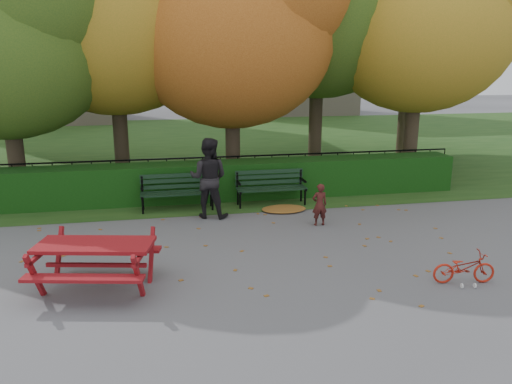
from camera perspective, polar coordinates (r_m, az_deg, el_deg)
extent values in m
plane|color=slate|center=(9.39, 0.14, -7.76)|extent=(90.00, 90.00, 0.00)
plane|color=#1A3D14|center=(22.87, -6.84, 5.40)|extent=(90.00, 90.00, 0.00)
cube|color=tan|center=(37.88, 3.82, 18.09)|extent=(9.00, 6.00, 12.00)
cube|color=black|center=(13.49, -3.64, 1.33)|extent=(13.00, 0.90, 1.00)
cube|color=black|center=(14.35, -4.04, 0.41)|extent=(14.00, 0.04, 0.04)
cube|color=black|center=(14.16, -4.11, 4.02)|extent=(14.00, 0.04, 0.04)
cylinder|color=black|center=(14.21, -16.16, 1.46)|extent=(0.03, 0.03, 1.00)
cylinder|color=black|center=(14.26, -4.07, 2.04)|extent=(0.03, 0.03, 1.00)
cylinder|color=black|center=(14.92, 7.44, 2.51)|extent=(0.03, 0.03, 1.00)
cylinder|color=black|center=(16.37, 19.15, 2.89)|extent=(0.03, 0.03, 1.00)
cylinder|color=#33251C|center=(14.98, -25.81, 4.40)|extent=(0.44, 0.44, 2.62)
ellipsoid|color=#30541A|center=(14.83, -27.03, 15.15)|extent=(5.60, 5.60, 5.04)
cylinder|color=#33251C|center=(15.69, -15.22, 6.69)|extent=(0.44, 0.44, 3.15)
ellipsoid|color=olive|center=(15.63, -16.08, 19.04)|extent=(6.40, 6.40, 5.76)
cylinder|color=#33251C|center=(15.04, -2.67, 6.20)|extent=(0.44, 0.44, 2.80)
ellipsoid|color=#9A4512|center=(14.92, -2.81, 17.68)|extent=(6.00, 6.00, 5.40)
cylinder|color=#33251C|center=(16.95, 6.82, 8.23)|extent=(0.44, 0.44, 3.50)
ellipsoid|color=#30541A|center=(16.97, 7.22, 20.92)|extent=(6.80, 6.80, 6.12)
cylinder|color=#33251C|center=(16.67, 17.33, 6.67)|extent=(0.44, 0.44, 2.97)
ellipsoid|color=olive|center=(16.58, 18.18, 17.64)|extent=(5.80, 5.80, 5.22)
cylinder|color=#33251C|center=(21.01, 16.54, 8.44)|extent=(0.44, 0.44, 3.15)
ellipsoid|color=#30541A|center=(20.97, 17.22, 17.64)|extent=(6.00, 6.00, 5.40)
cube|color=black|center=(12.35, -8.94, -0.33)|extent=(1.80, 0.12, 0.04)
cube|color=black|center=(12.52, -8.98, -0.13)|extent=(1.80, 0.12, 0.04)
cube|color=black|center=(12.70, -9.02, 0.07)|extent=(1.80, 0.12, 0.04)
cube|color=black|center=(12.76, -9.06, 0.65)|extent=(1.80, 0.05, 0.10)
cube|color=black|center=(12.72, -9.08, 1.31)|extent=(1.80, 0.05, 0.10)
cube|color=black|center=(12.69, -9.10, 1.88)|extent=(1.80, 0.05, 0.10)
cube|color=black|center=(12.53, -12.86, -0.40)|extent=(0.05, 0.55, 0.06)
cube|color=black|center=(12.74, -12.89, 0.88)|extent=(0.05, 0.05, 0.41)
cylinder|color=black|center=(12.40, -12.83, -1.50)|extent=(0.05, 0.05, 0.44)
cylinder|color=black|center=(12.75, -12.80, -1.07)|extent=(0.05, 0.05, 0.44)
cube|color=black|center=(12.50, -12.91, 0.51)|extent=(0.05, 0.45, 0.04)
cube|color=black|center=(12.58, -5.11, -0.02)|extent=(0.05, 0.55, 0.06)
cube|color=black|center=(12.79, -5.27, 1.25)|extent=(0.05, 0.05, 0.41)
cylinder|color=black|center=(12.46, -5.00, -1.12)|extent=(0.05, 0.05, 0.44)
cylinder|color=black|center=(12.81, -5.18, -0.69)|extent=(0.05, 0.05, 0.44)
cube|color=black|center=(12.56, -5.14, 0.88)|extent=(0.05, 0.45, 0.04)
cube|color=black|center=(12.66, 1.96, 0.21)|extent=(1.80, 0.12, 0.04)
cube|color=black|center=(12.83, 1.78, 0.40)|extent=(1.80, 0.12, 0.04)
cube|color=black|center=(13.00, 1.60, 0.59)|extent=(1.80, 0.12, 0.04)
cube|color=black|center=(13.06, 1.52, 1.15)|extent=(1.80, 0.05, 0.10)
cube|color=black|center=(13.03, 1.52, 1.79)|extent=(1.80, 0.05, 0.10)
cube|color=black|center=(13.00, 1.53, 2.35)|extent=(1.80, 0.05, 0.10)
cube|color=black|center=(12.67, -1.97, 0.13)|extent=(0.05, 0.55, 0.06)
cube|color=black|center=(12.88, -2.17, 1.39)|extent=(0.05, 0.05, 0.41)
cylinder|color=black|center=(12.55, -1.82, -0.95)|extent=(0.05, 0.05, 0.44)
cylinder|color=black|center=(12.90, -2.09, -0.54)|extent=(0.05, 0.05, 0.44)
cube|color=black|center=(12.65, -1.99, 1.03)|extent=(0.05, 0.45, 0.04)
cube|color=black|center=(13.05, 5.42, 0.49)|extent=(0.05, 0.55, 0.06)
cube|color=black|center=(13.25, 5.11, 1.71)|extent=(0.05, 0.05, 0.41)
cylinder|color=black|center=(12.93, 5.63, -0.56)|extent=(0.05, 0.05, 0.44)
cylinder|color=black|center=(13.26, 5.18, -0.17)|extent=(0.05, 0.05, 0.44)
cube|color=black|center=(13.02, 5.42, 1.36)|extent=(0.05, 0.45, 0.04)
cube|color=maroon|center=(8.39, -17.96, -5.77)|extent=(1.94, 1.13, 0.06)
cube|color=maroon|center=(7.97, -19.18, -9.31)|extent=(1.84, 0.63, 0.05)
cube|color=maroon|center=(9.03, -16.59, -6.27)|extent=(1.84, 0.63, 0.05)
cube|color=maroon|center=(8.41, -23.93, -8.81)|extent=(0.17, 0.52, 0.89)
cube|color=maroon|center=(9.18, -21.60, -6.64)|extent=(0.17, 0.52, 0.89)
cube|color=maroon|center=(8.70, -22.88, -6.06)|extent=(0.35, 1.35, 0.06)
cube|color=maroon|center=(7.89, -13.30, -9.44)|extent=(0.17, 0.52, 0.89)
cube|color=maroon|center=(8.71, -11.86, -7.04)|extent=(0.17, 0.52, 0.89)
cube|color=maroon|center=(8.20, -12.64, -6.48)|extent=(0.35, 1.35, 0.06)
cube|color=maroon|center=(8.51, -17.78, -7.95)|extent=(1.60, 0.40, 0.06)
ellipsoid|color=brown|center=(12.47, 3.19, -1.94)|extent=(1.34, 1.15, 0.08)
imported|color=#411714|center=(11.29, 7.27, -1.44)|extent=(0.36, 0.24, 0.97)
imported|color=black|center=(11.77, -5.44, 1.61)|extent=(1.12, 1.00, 1.90)
imported|color=#B22010|center=(9.04, 22.68, -7.97)|extent=(1.08, 0.51, 0.54)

